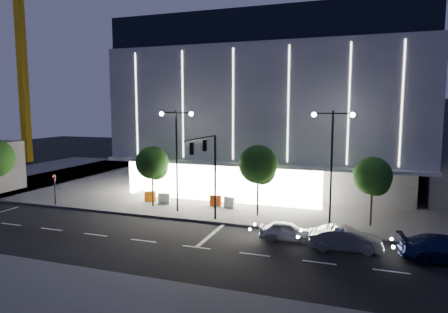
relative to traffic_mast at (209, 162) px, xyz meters
name	(u,v)px	position (x,y,z in m)	size (l,w,h in m)	color
ground	(179,237)	(-1.00, -3.34, -5.03)	(160.00, 160.00, 0.00)	black
sidewalk_museum	(299,182)	(4.00, 20.66, -4.95)	(70.00, 40.00, 0.15)	#474747
museum	(282,107)	(1.98, 18.97, 4.25)	(30.00, 25.80, 18.00)	#4C4C51
traffic_mast	(209,162)	(0.00, 0.00, 0.00)	(0.33, 5.89, 7.07)	black
street_lamp_west	(177,146)	(-4.00, 2.66, 0.93)	(3.16, 0.36, 9.00)	black
street_lamp_east	(332,151)	(9.00, 2.66, 0.93)	(3.16, 0.36, 9.00)	black
ped_signal_far	(55,186)	(-16.00, 1.16, -3.14)	(0.22, 0.24, 3.00)	black
tower_crane	(26,39)	(-41.92, 24.66, 15.48)	(32.00, 2.00, 28.50)	gold
tree_left	(152,165)	(-6.97, 3.68, -0.99)	(3.02, 3.02, 5.72)	black
tree_mid	(258,167)	(3.03, 3.68, -0.69)	(3.25, 3.25, 6.15)	black
tree_right	(373,178)	(12.03, 3.68, -1.14)	(2.91, 2.91, 5.51)	black
car_lead	(287,231)	(6.42, -1.42, -4.37)	(1.55, 3.85, 1.31)	#A2A3A9
car_second	(345,239)	(10.35, -2.21, -4.26)	(1.62, 4.64, 1.53)	#919598
car_third	(447,250)	(16.21, -2.27, -4.24)	(2.21, 5.44, 1.58)	#131A49
barrier_a	(150,196)	(-8.17, 5.20, -4.38)	(1.10, 0.25, 1.00)	#D8620C
barrier_b	(164,199)	(-6.44, 4.76, -4.38)	(1.10, 0.25, 1.00)	silver
barrier_c	(216,201)	(-1.50, 5.56, -4.38)	(1.10, 0.25, 1.00)	#F1480D
barrier_d	(229,202)	(-0.07, 5.34, -4.38)	(1.10, 0.25, 1.00)	silver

